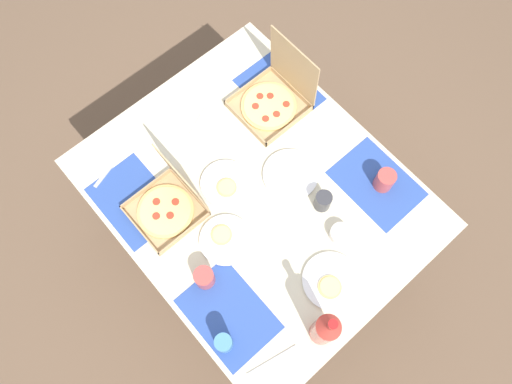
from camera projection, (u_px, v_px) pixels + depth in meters
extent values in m
plane|color=brown|center=(256.00, 240.00, 2.76)|extent=(6.00, 6.00, 0.00)
cylinder|color=#3F3328|center=(101.00, 194.00, 2.47)|extent=(0.07, 0.07, 0.73)
cylinder|color=#3F3328|center=(250.00, 83.00, 2.70)|extent=(0.07, 0.07, 0.73)
cylinder|color=#3F3328|center=(417.00, 247.00, 2.37)|extent=(0.07, 0.07, 0.73)
cube|color=beige|center=(256.00, 193.00, 2.06)|extent=(1.37, 1.12, 0.03)
cube|color=#2D4C9E|center=(134.00, 201.00, 2.03)|extent=(0.36, 0.26, 0.00)
cube|color=#2D4C9E|center=(229.00, 314.00, 1.87)|extent=(0.36, 0.26, 0.00)
cube|color=#2D4C9E|center=(279.00, 90.00, 2.22)|extent=(0.36, 0.26, 0.00)
cube|color=#2D4C9E|center=(376.00, 183.00, 2.06)|extent=(0.36, 0.26, 0.00)
cube|color=tan|center=(166.00, 212.00, 2.01)|extent=(0.27, 0.27, 0.01)
cube|color=tan|center=(146.00, 188.00, 2.03)|extent=(0.01, 0.27, 0.03)
cube|color=tan|center=(185.00, 234.00, 1.96)|extent=(0.01, 0.27, 0.03)
cube|color=tan|center=(140.00, 231.00, 1.96)|extent=(0.27, 0.01, 0.03)
cube|color=tan|center=(190.00, 191.00, 2.02)|extent=(0.27, 0.01, 0.03)
cylinder|color=#E0B76B|center=(166.00, 211.00, 2.00)|extent=(0.23, 0.23, 0.01)
cylinder|color=#EFD67F|center=(165.00, 211.00, 2.00)|extent=(0.21, 0.21, 0.00)
cylinder|color=red|center=(170.00, 215.00, 1.98)|extent=(0.03, 0.03, 0.00)
cylinder|color=red|center=(175.00, 202.00, 2.01)|extent=(0.03, 0.03, 0.00)
cylinder|color=red|center=(156.00, 202.00, 2.01)|extent=(0.03, 0.03, 0.00)
cylinder|color=red|center=(156.00, 216.00, 1.98)|extent=(0.03, 0.03, 0.00)
cube|color=tan|center=(183.00, 180.00, 1.88)|extent=(0.27, 0.04, 0.26)
cube|color=tan|center=(269.00, 107.00, 2.19)|extent=(0.28, 0.28, 0.01)
cube|color=tan|center=(248.00, 85.00, 2.21)|extent=(0.01, 0.28, 0.03)
cube|color=tan|center=(290.00, 126.00, 2.13)|extent=(0.01, 0.28, 0.03)
cube|color=tan|center=(245.00, 123.00, 2.14)|extent=(0.28, 0.01, 0.03)
cube|color=tan|center=(292.00, 88.00, 2.20)|extent=(0.28, 0.01, 0.03)
cylinder|color=#E0B76B|center=(269.00, 106.00, 2.18)|extent=(0.25, 0.25, 0.01)
cylinder|color=#EFD67F|center=(269.00, 105.00, 2.17)|extent=(0.22, 0.22, 0.00)
cylinder|color=red|center=(277.00, 114.00, 2.15)|extent=(0.03, 0.03, 0.00)
cylinder|color=red|center=(286.00, 104.00, 2.17)|extent=(0.03, 0.03, 0.00)
cylinder|color=red|center=(270.00, 96.00, 2.19)|extent=(0.03, 0.03, 0.00)
cylinder|color=red|center=(260.00, 96.00, 2.18)|extent=(0.03, 0.03, 0.00)
cylinder|color=red|center=(255.00, 106.00, 2.17)|extent=(0.03, 0.03, 0.00)
cylinder|color=red|center=(266.00, 119.00, 2.14)|extent=(0.03, 0.03, 0.00)
cube|color=tan|center=(294.00, 67.00, 2.06)|extent=(0.28, 0.02, 0.28)
cylinder|color=white|center=(225.00, 183.00, 2.05)|extent=(0.20, 0.20, 0.01)
cylinder|color=white|center=(225.00, 183.00, 2.05)|extent=(0.21, 0.21, 0.01)
cylinder|color=#E0B76B|center=(227.00, 188.00, 2.03)|extent=(0.09, 0.09, 0.01)
cylinder|color=#EFD67F|center=(227.00, 187.00, 2.03)|extent=(0.07, 0.07, 0.00)
cylinder|color=white|center=(331.00, 281.00, 1.91)|extent=(0.22, 0.22, 0.01)
cylinder|color=white|center=(332.00, 281.00, 1.90)|extent=(0.23, 0.23, 0.01)
cylinder|color=#E0B76B|center=(330.00, 287.00, 1.88)|extent=(0.09, 0.09, 0.01)
cylinder|color=#EFD67F|center=(330.00, 287.00, 1.88)|extent=(0.08, 0.08, 0.00)
cylinder|color=white|center=(226.00, 240.00, 1.97)|extent=(0.21, 0.21, 0.01)
cylinder|color=white|center=(226.00, 240.00, 1.96)|extent=(0.21, 0.21, 0.01)
cylinder|color=#E0B76B|center=(221.00, 235.00, 1.96)|extent=(0.09, 0.09, 0.01)
cylinder|color=#EFD67F|center=(221.00, 234.00, 1.95)|extent=(0.07, 0.07, 0.00)
cylinder|color=white|center=(290.00, 175.00, 2.07)|extent=(0.23, 0.23, 0.01)
cylinder|color=white|center=(291.00, 174.00, 2.06)|extent=(0.24, 0.24, 0.01)
cylinder|color=#B2382D|center=(324.00, 330.00, 1.74)|extent=(0.09, 0.09, 0.22)
cone|color=#B2382D|center=(330.00, 327.00, 1.62)|extent=(0.09, 0.09, 0.04)
cylinder|color=#B2382D|center=(332.00, 325.00, 1.58)|extent=(0.03, 0.03, 0.06)
cylinder|color=red|center=(333.00, 324.00, 1.55)|extent=(0.03, 0.03, 0.01)
cylinder|color=#333338|center=(323.00, 201.00, 1.98)|extent=(0.07, 0.07, 0.09)
cylinder|color=#BF4742|center=(385.00, 180.00, 2.01)|extent=(0.08, 0.08, 0.10)
cylinder|color=#BF4742|center=(204.00, 278.00, 1.87)|extent=(0.08, 0.08, 0.09)
cylinder|color=teal|center=(224.00, 343.00, 1.78)|extent=(0.07, 0.07, 0.11)
cylinder|color=white|center=(340.00, 234.00, 1.96)|extent=(0.09, 0.09, 0.05)
cube|color=#B7B7BC|center=(272.00, 361.00, 1.80)|extent=(0.06, 0.21, 0.00)
cube|color=#B7B7BC|center=(109.00, 170.00, 2.08)|extent=(0.07, 0.19, 0.00)
cube|color=#B7B7BC|center=(198.00, 123.00, 2.16)|extent=(0.09, 0.18, 0.00)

